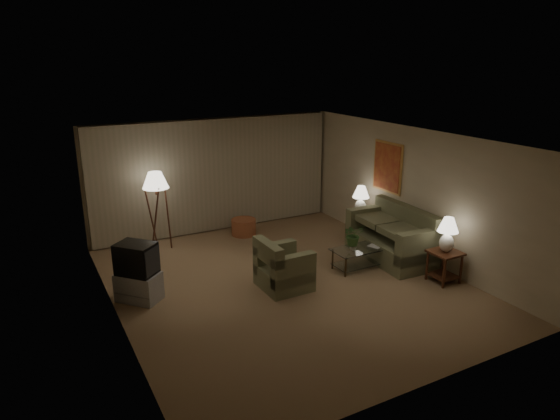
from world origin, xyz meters
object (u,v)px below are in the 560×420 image
object	(u,v)px
table_lamp_near	(448,232)
table_lamp_far	(361,198)
side_table_far	(360,222)
vase	(353,247)
sofa	(390,239)
coffee_table	(359,255)
floor_lamp	(157,209)
tv_cabinet	(139,287)
side_table_near	(445,261)
armchair	(284,269)
crt_tv	(136,259)
ottoman	(244,227)

from	to	relation	value
table_lamp_near	table_lamp_far	bearing A→B (deg)	90.00
side_table_far	vase	xyz separation A→B (m)	(-1.19, -1.35, 0.09)
sofa	coffee_table	bearing A→B (deg)	-80.11
table_lamp_near	floor_lamp	xyz separation A→B (m)	(-4.22, 4.19, -0.09)
table_lamp_far	floor_lamp	bearing A→B (deg)	159.34
side_table_far	tv_cabinet	xyz separation A→B (m)	(-5.20, -0.65, -0.14)
side_table_near	vase	bearing A→B (deg)	133.48
vase	side_table_near	bearing A→B (deg)	-46.52
side_table_far	coffee_table	bearing A→B (deg)	-127.48
side_table_near	armchair	bearing A→B (deg)	156.43
armchair	coffee_table	world-z (taller)	armchair
coffee_table	crt_tv	bearing A→B (deg)	170.42
coffee_table	ottoman	world-z (taller)	coffee_table
sofa	crt_tv	size ratio (longest dim) A/B	2.67
ottoman	tv_cabinet	bearing A→B (deg)	-143.89
table_lamp_near	crt_tv	bearing A→B (deg)	159.42
side_table_near	table_lamp_far	distance (m)	2.66
sofa	side_table_far	distance (m)	1.26
side_table_near	ottoman	size ratio (longest dim) A/B	1.04
sofa	table_lamp_far	world-z (taller)	table_lamp_far
side_table_far	table_lamp_near	size ratio (longest dim) A/B	0.91
table_lamp_near	crt_tv	distance (m)	5.56
sofa	table_lamp_near	xyz separation A→B (m)	(0.15, -1.35, 0.56)
coffee_table	vase	size ratio (longest dim) A/B	7.84
table_lamp_far	tv_cabinet	xyz separation A→B (m)	(-5.20, -0.65, -0.74)
floor_lamp	vase	distance (m)	4.25
sofa	floor_lamp	distance (m)	4.99
floor_lamp	coffee_table	bearing A→B (deg)	-42.70
crt_tv	vase	distance (m)	4.09
armchair	side_table_near	size ratio (longest dim) A/B	1.49
sofa	armchair	xyz separation A→B (m)	(-2.60, -0.15, -0.07)
side_table_near	table_lamp_near	size ratio (longest dim) A/B	0.91
crt_tv	floor_lamp	bearing A→B (deg)	114.35
side_table_far	crt_tv	world-z (taller)	crt_tv
table_lamp_near	coffee_table	bearing A→B (deg)	129.63
floor_lamp	table_lamp_far	bearing A→B (deg)	-20.66
coffee_table	floor_lamp	bearing A→B (deg)	137.30
floor_lamp	table_lamp_near	bearing A→B (deg)	-44.78
table_lamp_near	tv_cabinet	world-z (taller)	table_lamp_near
table_lamp_far	coffee_table	world-z (taller)	table_lamp_far
table_lamp_far	ottoman	size ratio (longest dim) A/B	1.15
table_lamp_far	coffee_table	distance (m)	1.84
side_table_near	table_lamp_near	bearing A→B (deg)	153.43
table_lamp_near	ottoman	distance (m)	4.75
armchair	table_lamp_near	size ratio (longest dim) A/B	1.35
table_lamp_near	side_table_far	bearing A→B (deg)	90.00
side_table_far	tv_cabinet	bearing A→B (deg)	-172.90
side_table_far	side_table_near	bearing A→B (deg)	-90.00
tv_cabinet	crt_tv	size ratio (longest dim) A/B	1.09
armchair	crt_tv	size ratio (longest dim) A/B	1.15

